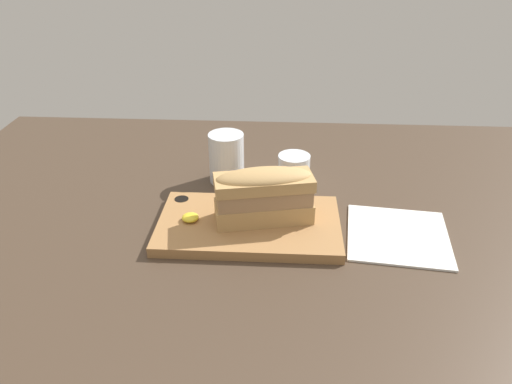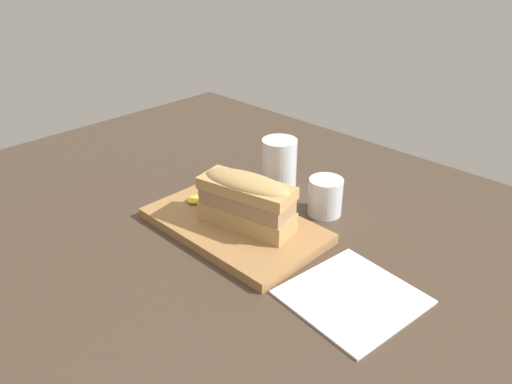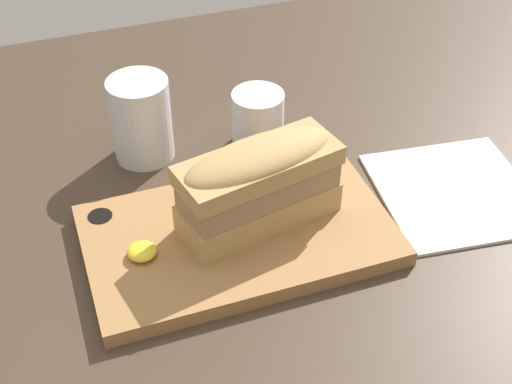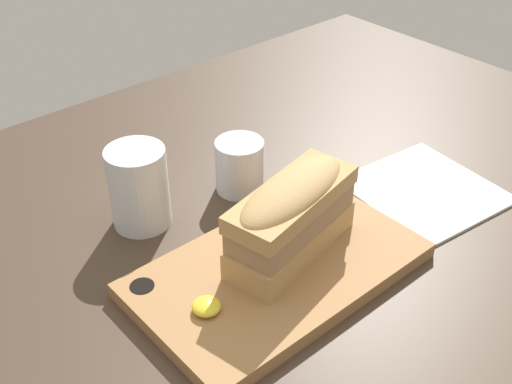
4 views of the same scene
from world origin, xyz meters
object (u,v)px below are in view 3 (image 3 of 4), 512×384
(serving_board, at_px, (238,235))
(wine_glass, at_px, (258,122))
(sandwich, at_px, (257,179))
(napkin, at_px, (455,192))
(water_glass, at_px, (142,124))

(serving_board, height_order, wine_glass, wine_glass)
(sandwich, bearing_deg, serving_board, -157.20)
(serving_board, height_order, napkin, serving_board)
(sandwich, bearing_deg, napkin, -4.54)
(serving_board, distance_m, sandwich, 0.07)
(serving_board, distance_m, water_glass, 0.20)
(water_glass, height_order, napkin, water_glass)
(water_glass, xyz_separation_m, napkin, (0.33, -0.20, -0.04))
(water_glass, height_order, wine_glass, water_glass)
(water_glass, relative_size, napkin, 0.53)
(serving_board, relative_size, wine_glass, 4.47)
(sandwich, height_order, napkin, sandwich)
(water_glass, bearing_deg, sandwich, -63.95)
(wine_glass, bearing_deg, water_glass, 170.23)
(napkin, bearing_deg, serving_board, 178.30)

